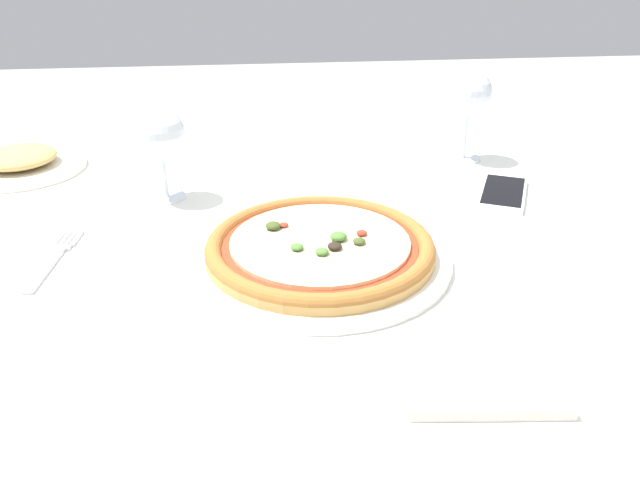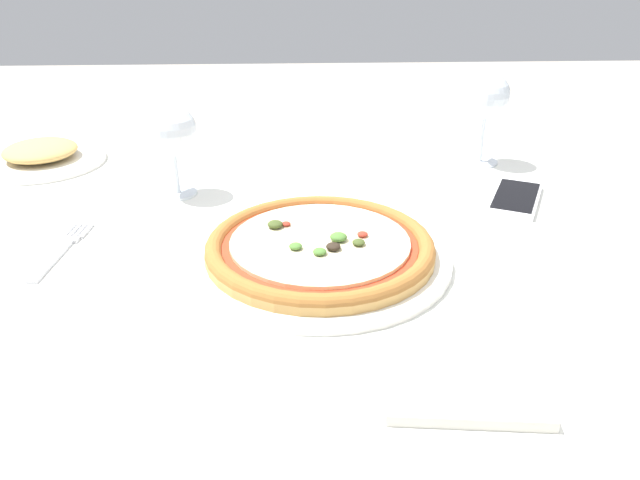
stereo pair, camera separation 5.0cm
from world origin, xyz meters
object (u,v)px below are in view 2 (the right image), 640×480
object	(u,v)px
wine_glass_far_left	(487,98)
cell_phone	(515,198)
wine_glass_far_right	(172,133)
side_plate	(41,155)
pizza_plate	(320,249)
fork	(62,249)
dining_table	(288,288)

from	to	relation	value
wine_glass_far_left	cell_phone	size ratio (longest dim) A/B	1.04
wine_glass_far_right	side_plate	xyz separation A→B (m)	(-0.28, 0.16, -0.09)
pizza_plate	wine_glass_far_left	xyz separation A→B (m)	(0.31, 0.36, 0.10)
fork	wine_glass_far_left	size ratio (longest dim) A/B	1.02
fork	pizza_plate	bearing A→B (deg)	-6.93
dining_table	cell_phone	distance (m)	0.39
dining_table	pizza_plate	world-z (taller)	pizza_plate
side_plate	wine_glass_far_right	bearing A→B (deg)	-30.19
dining_table	wine_glass_far_left	distance (m)	0.51
cell_phone	dining_table	bearing A→B (deg)	-161.27
dining_table	wine_glass_far_right	bearing A→B (deg)	135.36
pizza_plate	cell_phone	distance (m)	0.37
dining_table	wine_glass_far_right	distance (m)	0.31
dining_table	pizza_plate	distance (m)	0.12
fork	cell_phone	size ratio (longest dim) A/B	1.06
wine_glass_far_left	side_plate	size ratio (longest dim) A/B	0.73
side_plate	dining_table	bearing A→B (deg)	-36.54
dining_table	wine_glass_far_left	size ratio (longest dim) A/B	7.83
fork	cell_phone	bearing A→B (deg)	11.87
wine_glass_far_left	wine_glass_far_right	world-z (taller)	wine_glass_far_left
wine_glass_far_right	side_plate	world-z (taller)	wine_glass_far_right
wine_glass_far_right	pizza_plate	bearing A→B (deg)	-46.63
wine_glass_far_right	fork	bearing A→B (deg)	-123.23
wine_glass_far_left	side_plate	world-z (taller)	wine_glass_far_left
cell_phone	side_plate	size ratio (longest dim) A/B	0.71
wine_glass_far_left	dining_table	bearing A→B (deg)	-139.37
pizza_plate	wine_glass_far_left	distance (m)	0.49
pizza_plate	wine_glass_far_left	world-z (taller)	wine_glass_far_left
wine_glass_far_left	wine_glass_far_right	size ratio (longest dim) A/B	1.13
dining_table	side_plate	distance (m)	0.57
cell_phone	wine_glass_far_left	bearing A→B (deg)	92.68
dining_table	fork	size ratio (longest dim) A/B	7.67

